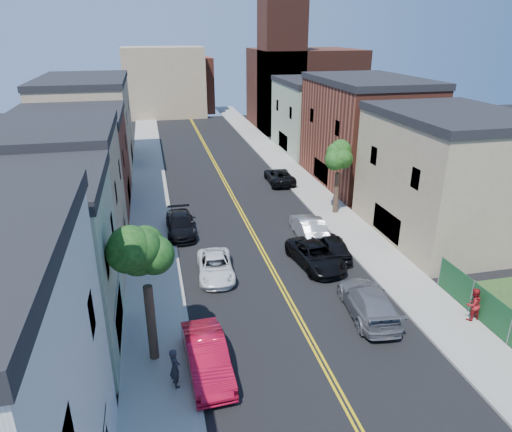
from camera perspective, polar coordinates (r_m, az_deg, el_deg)
sidewalk_left at (r=47.25m, az=-13.19°, el=3.19°), size 3.20×100.00×0.15m
sidewalk_right at (r=49.59m, az=5.38°, el=4.59°), size 3.20×100.00×0.15m
curb_left at (r=47.25m, az=-11.07°, el=3.37°), size 0.30×100.00×0.15m
curb_right at (r=49.08m, az=3.43°, el=4.46°), size 0.30×100.00×0.15m
bldg_left_palegrn at (r=24.40m, az=-27.86°, el=-6.71°), size 9.00×8.00×8.50m
bldg_left_tan_near at (r=32.34m, az=-24.37°, el=1.22°), size 9.00×10.00×9.00m
bldg_left_brick at (r=42.83m, az=-21.78°, el=5.73°), size 9.00×12.00×8.00m
bldg_left_tan_far at (r=56.19m, az=-20.05°, el=10.38°), size 9.00×16.00×9.50m
bldg_right_tan at (r=37.27m, az=22.40°, el=4.14°), size 9.00×12.00×9.00m
bldg_right_brick at (r=48.81m, az=13.25°, el=9.80°), size 9.00×14.00×10.00m
bldg_right_palegrn at (r=61.58m, az=7.52°, el=11.96°), size 9.00×12.00×8.50m
church at (r=76.03m, az=5.33°, el=16.25°), size 16.20×14.20×22.60m
backdrop_left at (r=87.35m, az=-11.25°, el=15.88°), size 14.00×8.00×12.00m
backdrop_center at (r=91.65m, az=-8.72°, el=15.69°), size 10.00×8.00×10.00m
tree_left_mid at (r=20.63m, az=-13.79°, el=-2.52°), size 5.20×5.20×9.29m
tree_right_far at (r=39.07m, az=10.27°, el=8.17°), size 4.40×4.40×8.03m
red_sedan at (r=22.48m, az=-6.07°, el=-16.90°), size 2.06×5.26×1.71m
white_pickup at (r=30.16m, az=-5.02°, el=-6.24°), size 2.52×4.94×1.34m
grey_car_left at (r=36.64m, az=-9.33°, el=-0.89°), size 2.30×4.86×1.61m
black_car_left at (r=36.49m, az=-9.31°, el=-1.07°), size 2.22×5.27×1.52m
grey_car_right at (r=26.93m, az=13.71°, el=-10.24°), size 2.91×5.91×1.65m
black_car_right at (r=33.01m, az=9.41°, el=-3.62°), size 2.23×4.70×1.55m
silver_car_right at (r=35.49m, az=6.53°, el=-1.43°), size 2.04×5.27×1.71m
dark_car_right_far at (r=48.15m, az=2.90°, el=4.96°), size 2.67×5.46×1.49m
black_suv_lane at (r=31.52m, az=7.37°, el=-4.85°), size 3.21×5.69×1.50m
pedestrian_left at (r=21.68m, az=-9.99°, el=-17.98°), size 0.63×0.80×1.93m
pedestrian_right at (r=28.06m, az=25.23°, el=-9.83°), size 1.02×0.85×1.90m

